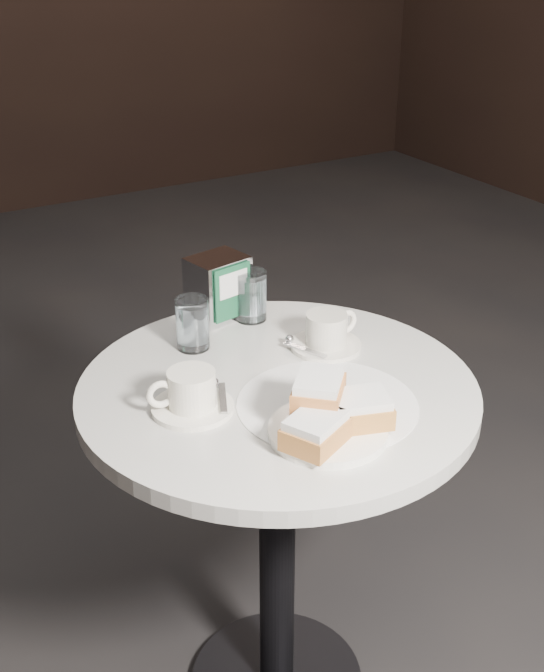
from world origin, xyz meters
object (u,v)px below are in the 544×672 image
(beignet_plate, at_px, (330,417))
(napkin_dispenser, at_px, (218,287))
(cafe_table, at_px, (277,477))
(coffee_cup_right, at_px, (327,333))
(water_glass_left, at_px, (193,324))
(coffee_cup_left, at_px, (191,394))
(water_glass_right, at_px, (251,296))

(beignet_plate, distance_m, napkin_dispenser, 0.48)
(cafe_table, relative_size, coffee_cup_right, 4.99)
(cafe_table, relative_size, water_glass_left, 7.45)
(coffee_cup_right, distance_m, napkin_dispenser, 0.25)
(coffee_cup_left, height_order, coffee_cup_right, coffee_cup_left)
(coffee_cup_left, relative_size, water_glass_right, 1.55)
(coffee_cup_left, bearing_deg, water_glass_left, 73.54)
(beignet_plate, bearing_deg, water_glass_right, 77.27)
(coffee_cup_left, distance_m, napkin_dispenser, 0.36)
(coffee_cup_left, relative_size, coffee_cup_right, 1.06)
(napkin_dispenser, bearing_deg, beignet_plate, -107.23)
(water_glass_right, distance_m, napkin_dispenser, 0.07)
(coffee_cup_right, bearing_deg, water_glass_left, 142.72)
(water_glass_left, distance_m, water_glass_right, 0.16)
(beignet_plate, height_order, water_glass_right, water_glass_right)
(cafe_table, relative_size, water_glass_right, 7.29)
(water_glass_left, bearing_deg, napkin_dispenser, 43.11)
(coffee_cup_right, distance_m, water_glass_right, 0.19)
(coffee_cup_left, xyz_separation_m, napkin_dispenser, (0.20, 0.30, 0.03))
(water_glass_left, relative_size, water_glass_right, 0.98)
(beignet_plate, bearing_deg, cafe_table, 86.38)
(cafe_table, xyz_separation_m, beignet_plate, (-0.01, -0.18, 0.23))
(napkin_dispenser, bearing_deg, cafe_table, -108.48)
(cafe_table, bearing_deg, coffee_cup_right, 26.08)
(beignet_plate, xyz_separation_m, water_glass_right, (0.10, 0.43, 0.02))
(beignet_plate, distance_m, coffee_cup_left, 0.24)
(water_glass_left, height_order, water_glass_right, water_glass_right)
(cafe_table, height_order, water_glass_left, water_glass_left)
(coffee_cup_right, relative_size, napkin_dispenser, 1.16)
(cafe_table, height_order, beignet_plate, beignet_plate)
(water_glass_left, xyz_separation_m, napkin_dispenser, (0.10, 0.10, 0.02))
(beignet_plate, bearing_deg, coffee_cup_left, 131.12)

